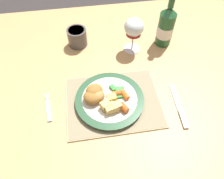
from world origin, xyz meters
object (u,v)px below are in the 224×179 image
object	(u,v)px
table_knife	(180,109)
wine_glass	(134,29)
drinking_cup	(77,37)
dinner_plate	(110,100)
dining_table	(101,86)
fork	(48,109)
bottle	(166,27)

from	to	relation	value
table_knife	wine_glass	xyz separation A→B (m)	(-0.11, 0.34, 0.11)
drinking_cup	dinner_plate	bearing A→B (deg)	-74.32
dining_table	table_knife	world-z (taller)	table_knife
fork	bottle	world-z (taller)	bottle
wine_glass	dinner_plate	bearing A→B (deg)	-117.62
drinking_cup	bottle	bearing A→B (deg)	-7.38
dinner_plate	drinking_cup	world-z (taller)	drinking_cup
dining_table	drinking_cup	xyz separation A→B (m)	(-0.08, 0.20, 0.12)
fork	dinner_plate	bearing A→B (deg)	-0.97
table_knife	bottle	distance (m)	0.37
dinner_plate	bottle	size ratio (longest dim) A/B	1.03
fork	wine_glass	xyz separation A→B (m)	(0.37, 0.27, 0.11)
dining_table	bottle	bearing A→B (deg)	26.04
bottle	dinner_plate	bearing A→B (deg)	-134.77
bottle	drinking_cup	size ratio (longest dim) A/B	2.88
dining_table	dinner_plate	distance (m)	0.17
dinner_plate	table_knife	xyz separation A→B (m)	(0.25, -0.07, -0.01)
table_knife	wine_glass	bearing A→B (deg)	107.20
bottle	drinking_cup	world-z (taller)	bottle
dinner_plate	wine_glass	size ratio (longest dim) A/B	1.61
fork	wine_glass	bearing A→B (deg)	36.12
dinner_plate	wine_glass	world-z (taller)	wine_glass
dinner_plate	wine_glass	distance (m)	0.32
wine_glass	dining_table	bearing A→B (deg)	-140.98
bottle	table_knife	bearing A→B (deg)	-96.49
wine_glass	bottle	xyz separation A→B (m)	(0.15, 0.02, -0.02)
dinner_plate	drinking_cup	bearing A→B (deg)	105.68
dining_table	wine_glass	size ratio (longest dim) A/B	9.66
fork	wine_glass	distance (m)	0.47
bottle	wine_glass	bearing A→B (deg)	-172.31
dining_table	bottle	xyz separation A→B (m)	(0.31, 0.15, 0.17)
dining_table	wine_glass	distance (m)	0.28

